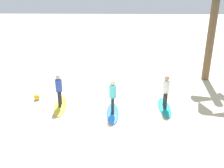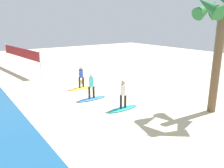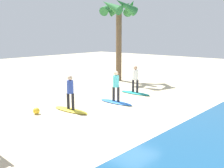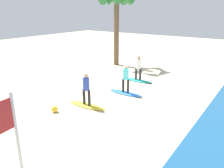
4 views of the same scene
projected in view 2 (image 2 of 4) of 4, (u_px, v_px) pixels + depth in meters
ground_plane at (69, 101)px, 14.58m from camera, size 60.00×60.00×0.00m
surfboard_teal at (123, 109)px, 13.25m from camera, size 0.58×2.11×0.09m
surfer_teal at (123, 92)px, 12.98m from camera, size 0.32×0.46×1.64m
surfboard_blue at (92, 99)px, 14.92m from camera, size 0.58×2.11×0.09m
surfer_blue at (91, 84)px, 14.66m from camera, size 0.32×0.46×1.64m
surfboard_yellow at (82, 88)px, 17.33m from camera, size 0.68×2.13×0.09m
surfer_yellow at (81, 75)px, 17.07m from camera, size 0.32×0.46×1.64m
volleyball_net at (21, 54)px, 23.00m from camera, size 9.05×1.08×2.50m
palm_tree at (222, 18)px, 11.64m from camera, size 2.88×3.03×6.33m
beach_ball at (82, 81)px, 18.84m from camera, size 0.31×0.31×0.31m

